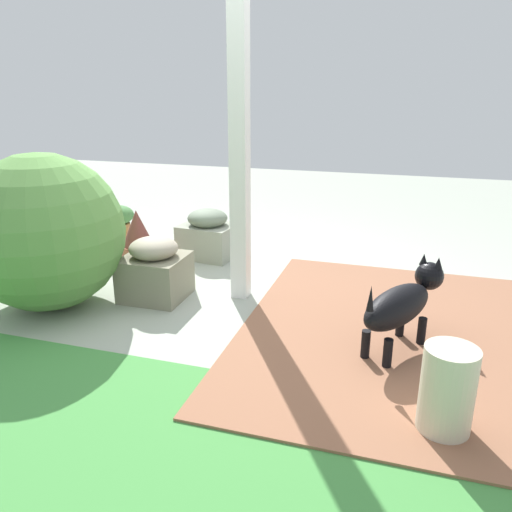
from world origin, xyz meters
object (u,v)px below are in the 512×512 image
at_px(porch_pillar, 240,157).
at_px(stone_planter_mid, 155,270).
at_px(stone_planter_nearest, 208,235).
at_px(terracotta_pot_spiky, 138,242).
at_px(dog, 402,303).
at_px(round_shrub, 45,232).
at_px(terracotta_pot_broad, 119,222).
at_px(ceramic_urn, 447,391).

relative_size(porch_pillar, stone_planter_mid, 4.48).
relative_size(stone_planter_nearest, terracotta_pot_spiky, 1.01).
distance_m(terracotta_pot_spiky, dog, 2.31).
xyz_separation_m(stone_planter_mid, terracotta_pot_spiky, (0.43, -0.51, 0.03)).
bearing_deg(stone_planter_nearest, round_shrub, 64.31).
xyz_separation_m(terracotta_pot_broad, ceramic_urn, (-2.92, 2.07, -0.02)).
bearing_deg(porch_pillar, dog, 156.70).
distance_m(round_shrub, terracotta_pot_broad, 1.48).
xyz_separation_m(porch_pillar, dog, (-1.15, 0.50, -0.73)).
bearing_deg(terracotta_pot_broad, round_shrub, 103.17).
bearing_deg(stone_planter_mid, ceramic_urn, 152.94).
distance_m(round_shrub, dog, 2.38).
bearing_deg(stone_planter_mid, porch_pillar, -160.33).
distance_m(stone_planter_nearest, dog, 2.15).
xyz_separation_m(porch_pillar, stone_planter_mid, (0.59, 0.21, -0.81)).
bearing_deg(ceramic_urn, porch_pillar, -41.48).
distance_m(stone_planter_mid, ceramic_urn, 2.20).
bearing_deg(stone_planter_mid, stone_planter_nearest, -90.69).
height_order(stone_planter_nearest, ceramic_urn, stone_planter_nearest).
xyz_separation_m(porch_pillar, round_shrub, (1.22, 0.56, -0.49)).
xyz_separation_m(stone_planter_nearest, ceramic_urn, (-1.95, 1.99, 0.00)).
bearing_deg(porch_pillar, terracotta_pot_broad, -28.94).
height_order(porch_pillar, round_shrub, porch_pillar).
distance_m(porch_pillar, dog, 1.45).
relative_size(terracotta_pot_spiky, ceramic_urn, 1.23).
xyz_separation_m(round_shrub, terracotta_pot_broad, (0.33, -1.41, -0.31)).
distance_m(porch_pillar, ceramic_urn, 2.01).
height_order(round_shrub, terracotta_pot_broad, round_shrub).
height_order(dog, ceramic_urn, dog).
bearing_deg(ceramic_urn, terracotta_pot_spiky, -32.34).
xyz_separation_m(porch_pillar, ceramic_urn, (-1.37, 1.21, -0.82)).
xyz_separation_m(terracotta_pot_spiky, dog, (-2.17, 0.79, 0.06)).
distance_m(dog, ceramic_urn, 0.75).
bearing_deg(terracotta_pot_spiky, ceramic_urn, 147.66).
height_order(stone_planter_mid, terracotta_pot_broad, stone_planter_mid).
relative_size(stone_planter_nearest, terracotta_pot_broad, 1.32).
distance_m(porch_pillar, terracotta_pot_spiky, 1.32).
distance_m(terracotta_pot_broad, dog, 3.02).
distance_m(porch_pillar, stone_planter_nearest, 1.27).
bearing_deg(terracotta_pot_spiky, dog, 159.86).
bearing_deg(terracotta_pot_spiky, stone_planter_nearest, -132.58).
bearing_deg(terracotta_pot_spiky, stone_planter_mid, 129.90).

